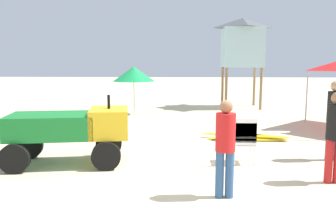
% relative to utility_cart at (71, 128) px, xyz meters
% --- Properties ---
extents(ground, '(80.00, 80.00, 0.00)m').
position_rel_utility_cart_xyz_m(ground, '(2.44, -0.90, -0.78)').
color(ground, beige).
extents(utility_cart, '(2.70, 1.64, 1.50)m').
position_rel_utility_cart_xyz_m(utility_cart, '(0.00, 0.00, 0.00)').
color(utility_cart, '#197A2D').
rests_on(utility_cart, ground).
extents(stacked_plastic_chairs, '(0.48, 0.48, 1.02)m').
position_rel_utility_cart_xyz_m(stacked_plastic_chairs, '(3.71, 0.13, -0.18)').
color(stacked_plastic_chairs, white).
rests_on(stacked_plastic_chairs, ground).
extents(surfboard_pile, '(2.60, 0.72, 0.24)m').
position_rel_utility_cart_xyz_m(surfboard_pile, '(4.25, 2.52, -0.67)').
color(surfboard_pile, yellow).
rests_on(surfboard_pile, ground).
extents(lifeguard_near_left, '(0.32, 0.32, 1.68)m').
position_rel_utility_cart_xyz_m(lifeguard_near_left, '(5.15, -0.99, 0.18)').
color(lifeguard_near_left, red).
rests_on(lifeguard_near_left, ground).
extents(lifeguard_near_center, '(0.32, 0.32, 1.79)m').
position_rel_utility_cart_xyz_m(lifeguard_near_center, '(5.75, 0.54, 0.25)').
color(lifeguard_near_center, '#33598C').
rests_on(lifeguard_near_center, ground).
extents(lifeguard_far_right, '(0.32, 0.32, 1.61)m').
position_rel_utility_cart_xyz_m(lifeguard_far_right, '(3.08, -1.78, 0.14)').
color(lifeguard_far_right, '#33598C').
rests_on(lifeguard_far_right, ground).
extents(lifeguard_tower, '(1.98, 1.98, 4.15)m').
position_rel_utility_cart_xyz_m(lifeguard_tower, '(5.11, 9.57, 2.25)').
color(lifeguard_tower, olive).
rests_on(lifeguard_tower, ground).
extents(beach_umbrella_left, '(1.71, 1.71, 1.98)m').
position_rel_utility_cart_xyz_m(beach_umbrella_left, '(0.37, 7.10, 0.89)').
color(beach_umbrella_left, beige).
rests_on(beach_umbrella_left, ground).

